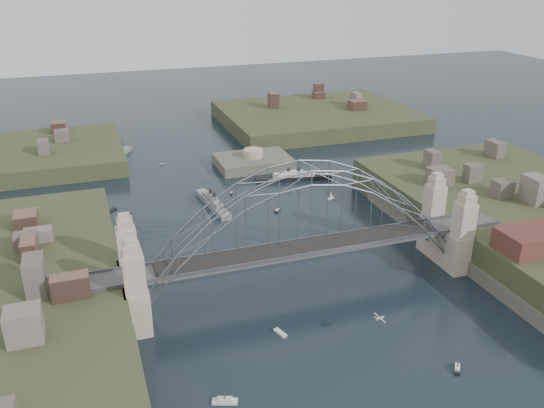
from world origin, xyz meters
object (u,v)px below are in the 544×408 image
(fort_island, at_px, (253,167))
(naval_cruiser_near, at_px, (213,203))
(bridge, at_px, (304,228))
(ocean_liner, at_px, (293,177))
(naval_cruiser_far, at_px, (115,155))

(fort_island, xyz_separation_m, naval_cruiser_near, (-19.09, -26.33, 1.25))
(bridge, xyz_separation_m, ocean_liner, (19.26, 54.80, -11.50))
(naval_cruiser_far, distance_m, ocean_liner, 59.43)
(fort_island, distance_m, naval_cruiser_near, 32.55)
(naval_cruiser_far, bearing_deg, ocean_liner, -38.50)
(naval_cruiser_near, distance_m, naval_cruiser_far, 52.18)
(naval_cruiser_far, height_order, ocean_liner, naval_cruiser_far)
(naval_cruiser_near, distance_m, ocean_liner, 28.60)
(fort_island, height_order, ocean_liner, fort_island)
(bridge, distance_m, naval_cruiser_near, 45.69)
(naval_cruiser_near, height_order, naval_cruiser_far, naval_cruiser_far)
(naval_cruiser_near, bearing_deg, naval_cruiser_far, 112.74)
(naval_cruiser_near, xyz_separation_m, naval_cruiser_far, (-20.17, 48.12, 0.03))
(naval_cruiser_near, height_order, ocean_liner, naval_cruiser_near)
(fort_island, height_order, naval_cruiser_near, naval_cruiser_near)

